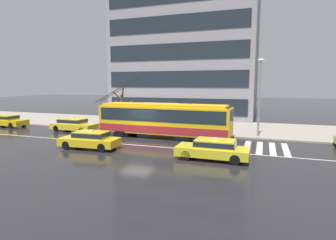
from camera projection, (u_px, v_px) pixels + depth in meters
ground_plane at (137, 142)px, 22.56m from camera, size 160.00×160.00×0.00m
sidewalk_slab at (172, 125)px, 31.04m from camera, size 80.00×10.00×0.14m
crosswalk_stripe_edge_near at (247, 147)px, 20.70m from camera, size 0.44×4.40×0.01m
crosswalk_stripe_inner_a at (260, 148)px, 20.41m from camera, size 0.44×4.40×0.01m
crosswalk_stripe_center at (273, 149)px, 20.12m from camera, size 0.44×4.40×0.01m
crosswalk_stripe_inner_b at (286, 149)px, 19.82m from camera, size 0.44×4.40×0.01m
lane_centre_line at (130, 145)px, 21.44m from camera, size 72.00×0.14×0.01m
trolleybus at (164, 119)px, 24.18m from camera, size 12.72×2.77×5.31m
taxi_oncoming_far at (213, 148)px, 17.18m from camera, size 4.52×1.85×1.39m
taxi_queued_behind_bus at (74, 124)px, 27.47m from camera, size 4.63×1.92×1.39m
taxi_far_behind at (6, 120)px, 30.43m from camera, size 4.66×1.87×1.39m
taxi_oncoming_near at (90, 139)px, 20.09m from camera, size 4.43×1.99×1.39m
bus_shelter at (159, 110)px, 27.48m from camera, size 3.68×1.70×2.65m
pedestrian_at_shelter at (192, 116)px, 26.40m from camera, size 1.21×1.21×1.94m
pedestrian_approaching_curb at (152, 112)px, 28.91m from camera, size 1.02×1.02×2.02m
street_lamp at (260, 91)px, 23.58m from camera, size 0.60×0.32×6.69m
street_tree_bare at (122, 107)px, 30.23m from camera, size 1.59×2.14×4.23m
office_tower_corner_left at (190, 33)px, 40.68m from camera, size 19.68×14.91×24.40m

